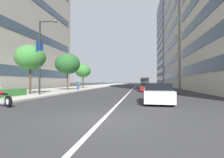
% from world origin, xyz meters
% --- Properties ---
extents(ground_plane, '(400.00, 400.00, 0.00)m').
position_xyz_m(ground_plane, '(0.00, 0.00, 0.00)').
color(ground_plane, '#303033').
extents(sidewalk_right_plaza, '(160.00, 9.08, 0.15)m').
position_xyz_m(sidewalk_right_plaza, '(30.00, 11.83, 0.07)').
color(sidewalk_right_plaza, '#B2ADA3').
rests_on(sidewalk_right_plaza, ground).
extents(lane_centre_stripe, '(110.00, 0.16, 0.01)m').
position_xyz_m(lane_centre_stripe, '(35.00, 0.00, 0.00)').
color(lane_centre_stripe, silver).
rests_on(lane_centre_stripe, ground).
extents(motorcycle_by_sign_pole, '(1.04, 2.14, 1.50)m').
position_xyz_m(motorcycle_by_sign_pole, '(2.47, 6.81, 0.45)').
color(motorcycle_by_sign_pole, black).
rests_on(motorcycle_by_sign_pole, ground).
extents(car_mid_block_traffic, '(4.32, 1.98, 1.38)m').
position_xyz_m(car_mid_block_traffic, '(5.75, -2.65, 0.66)').
color(car_mid_block_traffic, silver).
rests_on(car_mid_block_traffic, ground).
extents(car_approaching_light, '(4.26, 1.90, 1.35)m').
position_xyz_m(car_approaching_light, '(12.70, -3.19, 0.63)').
color(car_approaching_light, silver).
rests_on(car_approaching_light, ground).
extents(car_following_behind, '(4.41, 1.98, 1.32)m').
position_xyz_m(car_following_behind, '(19.20, -2.44, 0.63)').
color(car_following_behind, maroon).
rests_on(car_following_behind, ground).
extents(car_far_down_avenue, '(4.47, 1.99, 1.27)m').
position_xyz_m(car_far_down_avenue, '(28.21, -2.94, 0.61)').
color(car_far_down_avenue, black).
rests_on(car_far_down_avenue, ground).
extents(delivery_van_ahead, '(5.71, 2.20, 2.48)m').
position_xyz_m(delivery_van_ahead, '(37.54, -2.59, 1.33)').
color(delivery_van_ahead, silver).
rests_on(delivery_van_ahead, ground).
extents(street_lamp_with_banners, '(1.26, 2.08, 7.66)m').
position_xyz_m(street_lamp_with_banners, '(9.34, 8.53, 4.82)').
color(street_lamp_with_banners, '#232326').
rests_on(street_lamp_with_banners, sidewalk_right_plaza).
extents(street_tree_mid_sidewalk, '(3.11, 3.11, 5.26)m').
position_xyz_m(street_tree_mid_sidewalk, '(9.65, 10.11, 4.07)').
color(street_tree_mid_sidewalk, '#473323').
rests_on(street_tree_mid_sidewalk, sidewalk_right_plaza).
extents(street_tree_far_plaza, '(3.87, 3.87, 5.79)m').
position_xyz_m(street_tree_far_plaza, '(18.15, 9.78, 4.28)').
color(street_tree_far_plaza, '#473323').
rests_on(street_tree_far_plaza, sidewalk_right_plaza).
extents(street_tree_by_lamp_post, '(3.24, 3.24, 4.96)m').
position_xyz_m(street_tree_by_lamp_post, '(26.69, 10.27, 3.73)').
color(street_tree_by_lamp_post, '#473323').
rests_on(street_tree_by_lamp_post, sidewalk_right_plaza).
extents(pedestrian_on_plaza, '(0.46, 0.47, 1.60)m').
position_xyz_m(pedestrian_on_plaza, '(19.44, 8.50, 0.95)').
color(pedestrian_on_plaza, '#33478C').
rests_on(pedestrian_on_plaza, sidewalk_right_plaza).
extents(office_tower_mid_left, '(19.87, 14.85, 36.71)m').
position_xyz_m(office_tower_mid_left, '(39.38, -16.67, 18.36)').
color(office_tower_mid_left, '#B7B2A3').
rests_on(office_tower_mid_left, ground).
extents(office_tower_far_left_down_avenue, '(21.81, 16.88, 33.50)m').
position_xyz_m(office_tower_far_left_down_avenue, '(61.56, -17.67, 16.75)').
color(office_tower_far_left_down_avenue, slate).
rests_on(office_tower_far_left_down_avenue, ground).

